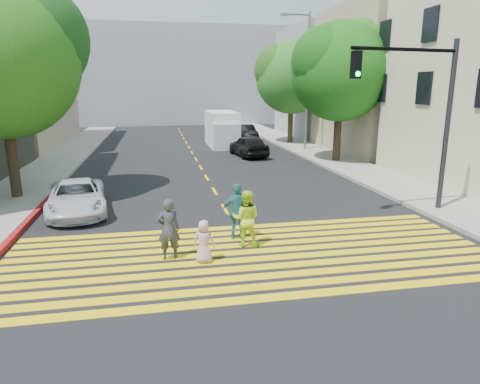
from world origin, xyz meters
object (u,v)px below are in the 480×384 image
object	(u,v)px
silver_car	(219,132)
white_sedan	(77,197)
tree_left	(1,53)
pedestrian_man	(169,229)
pedestrian_child	(204,242)
traffic_signal	(423,104)
tree_right_far	(293,74)
pedestrian_extra	(238,212)
white_van	(222,130)
dark_car_near	(248,146)
dark_car_parked	(246,132)
tree_right_near	(342,66)
pedestrian_woman	(246,218)

from	to	relation	value
silver_car	white_sedan	bearing A→B (deg)	77.03
tree_left	white_sedan	size ratio (longest dim) A/B	2.00
pedestrian_man	pedestrian_child	xyz separation A→B (m)	(0.89, -0.43, -0.26)
traffic_signal	white_sedan	bearing A→B (deg)	161.86
tree_right_far	traffic_signal	distance (m)	20.45
pedestrian_extra	tree_right_far	bearing A→B (deg)	-108.31
pedestrian_extra	white_van	world-z (taller)	white_van
tree_right_far	pedestrian_child	xyz separation A→B (m)	(-9.80, -23.32, -5.04)
dark_car_near	dark_car_parked	world-z (taller)	dark_car_near
pedestrian_child	dark_car_near	size ratio (longest dim) A/B	0.28
dark_car_parked	white_sedan	bearing A→B (deg)	-118.58
tree_right_far	pedestrian_man	distance (m)	25.71
pedestrian_man	white_van	distance (m)	23.13
silver_car	pedestrian_extra	bearing A→B (deg)	90.52
tree_right_near	pedestrian_man	world-z (taller)	tree_right_near
pedestrian_child	pedestrian_extra	distance (m)	2.06
pedestrian_woman	dark_car_near	distance (m)	16.83
silver_car	dark_car_near	bearing A→B (deg)	99.68
tree_left	tree_right_near	world-z (taller)	tree_left
tree_right_near	tree_right_far	bearing A→B (deg)	90.48
pedestrian_extra	silver_car	world-z (taller)	pedestrian_extra
tree_right_far	dark_car_near	distance (m)	9.06
dark_car_near	traffic_signal	size ratio (longest dim) A/B	0.69
white_sedan	dark_car_near	distance (m)	15.00
silver_car	white_van	bearing A→B (deg)	92.10
tree_left	silver_car	size ratio (longest dim) A/B	2.05
white_sedan	dark_car_parked	size ratio (longest dim) A/B	1.05
white_sedan	traffic_signal	distance (m)	12.82
dark_car_parked	traffic_signal	bearing A→B (deg)	-88.29
tree_right_near	white_sedan	distance (m)	17.21
silver_car	dark_car_parked	xyz separation A→B (m)	(2.12, -1.88, 0.06)
tree_left	pedestrian_extra	size ratio (longest dim) A/B	4.99
tree_left	pedestrian_child	world-z (taller)	tree_left
tree_left	pedestrian_woman	distance (m)	11.92
white_sedan	silver_car	world-z (taller)	silver_car
pedestrian_woman	pedestrian_extra	size ratio (longest dim) A/B	0.96
white_sedan	traffic_signal	world-z (taller)	traffic_signal
tree_left	silver_car	xyz separation A→B (m)	(11.37, 20.37, -5.22)
tree_right_near	pedestrian_extra	bearing A→B (deg)	-124.78
tree_left	tree_right_far	xyz separation A→B (m)	(16.62, 15.22, -0.21)
tree_right_near	white_van	bearing A→B (deg)	123.33
pedestrian_extra	traffic_signal	distance (m)	7.61
tree_right_near	dark_car_near	distance (m)	7.80
traffic_signal	silver_car	bearing A→B (deg)	91.16
tree_right_near	pedestrian_extra	size ratio (longest dim) A/B	4.90
pedestrian_man	silver_car	world-z (taller)	pedestrian_man
dark_car_near	silver_car	world-z (taller)	dark_car_near
pedestrian_extra	white_sedan	xyz separation A→B (m)	(-5.30, 3.83, -0.27)
white_sedan	white_van	bearing A→B (deg)	57.08
pedestrian_man	traffic_signal	world-z (taller)	traffic_signal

